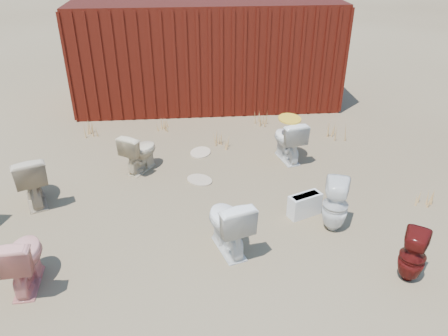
{
  "coord_description": "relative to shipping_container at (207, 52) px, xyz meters",
  "views": [
    {
      "loc": [
        -0.52,
        -5.27,
        3.81
      ],
      "look_at": [
        0.0,
        0.6,
        0.55
      ],
      "focal_mm": 35.0,
      "sensor_mm": 36.0,
      "label": 1
    }
  ],
  "objects": [
    {
      "name": "ground",
      "position": [
        0.0,
        -5.2,
        -1.2
      ],
      "size": [
        100.0,
        100.0,
        0.0
      ],
      "primitive_type": "plane",
      "color": "brown",
      "rests_on": "ground"
    },
    {
      "name": "shipping_container",
      "position": [
        0.0,
        0.0,
        0.0
      ],
      "size": [
        6.0,
        2.4,
        2.4
      ],
      "primitive_type": "cube",
      "color": "#45130B",
      "rests_on": "ground"
    },
    {
      "name": "toilet_front_pink",
      "position": [
        -2.54,
        -6.31,
        -0.8
      ],
      "size": [
        0.49,
        0.81,
        0.8
      ],
      "primitive_type": "imported",
      "rotation": [
        0.0,
        0.0,
        3.21
      ],
      "color": "#E99086",
      "rests_on": "ground"
    },
    {
      "name": "toilet_front_c",
      "position": [
        -0.06,
        -5.86,
        -0.78
      ],
      "size": [
        0.7,
        0.92,
        0.84
      ],
      "primitive_type": "imported",
      "rotation": [
        0.0,
        0.0,
        3.45
      ],
      "color": "white",
      "rests_on": "ground"
    },
    {
      "name": "toilet_front_maroon",
      "position": [
        2.1,
        -6.62,
        -0.85
      ],
      "size": [
        0.44,
        0.44,
        0.7
      ],
      "primitive_type": "imported",
      "rotation": [
        0.0,
        0.0,
        2.54
      ],
      "color": "#54100E",
      "rests_on": "ground"
    },
    {
      "name": "toilet_back_beige_left",
      "position": [
        -2.97,
        -4.44,
        -0.78
      ],
      "size": [
        0.75,
        0.94,
        0.85
      ],
      "primitive_type": "imported",
      "rotation": [
        0.0,
        0.0,
        3.52
      ],
      "color": "tan",
      "rests_on": "ground"
    },
    {
      "name": "toilet_back_beige_right",
      "position": [
        -1.39,
        -3.54,
        -0.84
      ],
      "size": [
        0.73,
        0.82,
        0.73
      ],
      "primitive_type": "imported",
      "rotation": [
        0.0,
        0.0,
        2.56
      ],
      "color": "beige",
      "rests_on": "ground"
    },
    {
      "name": "toilet_back_yellowlid",
      "position": [
        1.29,
        -3.36,
        -0.8
      ],
      "size": [
        0.61,
        0.86,
        0.8
      ],
      "primitive_type": "imported",
      "rotation": [
        0.0,
        0.0,
        3.36
      ],
      "color": "white",
      "rests_on": "ground"
    },
    {
      "name": "toilet_back_e",
      "position": [
        1.48,
        -5.54,
        -0.8
      ],
      "size": [
        0.46,
        0.47,
        0.8
      ],
      "primitive_type": "imported",
      "rotation": [
        0.0,
        0.0,
        2.8
      ],
      "color": "white",
      "rests_on": "ground"
    },
    {
      "name": "yellow_lid",
      "position": [
        1.29,
        -3.36,
        -0.39
      ],
      "size": [
        0.41,
        0.51,
        0.02
      ],
      "primitive_type": "ellipsoid",
      "color": "gold",
      "rests_on": "toilet_back_yellowlid"
    },
    {
      "name": "loose_tank",
      "position": [
        1.16,
        -5.17,
        -1.02
      ],
      "size": [
        0.54,
        0.38,
        0.35
      ],
      "primitive_type": "cube",
      "rotation": [
        0.0,
        0.0,
        0.39
      ],
      "color": "silver",
      "rests_on": "ground"
    },
    {
      "name": "loose_lid_near",
      "position": [
        -0.31,
        -2.98,
        -1.19
      ],
      "size": [
        0.52,
        0.59,
        0.02
      ],
      "primitive_type": "ellipsoid",
      "rotation": [
        0.0,
        0.0,
        -0.34
      ],
      "color": "beige",
      "rests_on": "ground"
    },
    {
      "name": "loose_lid_far",
      "position": [
        -0.37,
        -4.02,
        -1.19
      ],
      "size": [
        0.59,
        0.58,
        0.02
      ],
      "primitive_type": "ellipsoid",
      "rotation": [
        0.0,
        0.0,
        0.85
      ],
      "color": "#C0A98B",
      "rests_on": "ground"
    },
    {
      "name": "weed_clump_a",
      "position": [
        -2.48,
        -1.97,
        -1.05
      ],
      "size": [
        0.36,
        0.36,
        0.3
      ],
      "primitive_type": "cone",
      "color": "tan",
      "rests_on": "ground"
    },
    {
      "name": "weed_clump_b",
      "position": [
        0.13,
        -2.71,
        -1.05
      ],
      "size": [
        0.32,
        0.32,
        0.3
      ],
      "primitive_type": "cone",
      "color": "tan",
      "rests_on": "ground"
    },
    {
      "name": "weed_clump_c",
      "position": [
        2.46,
        -2.54,
        -1.02
      ],
      "size": [
        0.36,
        0.36,
        0.36
      ],
      "primitive_type": "cone",
      "color": "tan",
      "rests_on": "ground"
    },
    {
      "name": "weed_clump_d",
      "position": [
        -1.13,
        -1.8,
        -1.08
      ],
      "size": [
        0.3,
        0.3,
        0.23
      ],
      "primitive_type": "cone",
      "color": "tan",
      "rests_on": "ground"
    },
    {
      "name": "weed_clump_e",
      "position": [
        1.09,
        -1.7,
        -1.05
      ],
      "size": [
        0.34,
        0.34,
        0.3
      ],
      "primitive_type": "cone",
      "color": "tan",
      "rests_on": "ground"
    },
    {
      "name": "weed_clump_f",
      "position": [
        3.09,
        -5.09,
        -1.08
      ],
      "size": [
        0.28,
        0.28,
        0.24
      ],
      "primitive_type": "cone",
      "color": "tan",
      "rests_on": "ground"
    }
  ]
}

